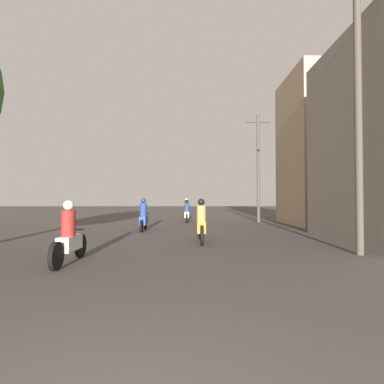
{
  "coord_description": "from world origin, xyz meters",
  "views": [
    {
      "loc": [
        0.55,
        -1.57,
        1.53
      ],
      "look_at": [
        0.71,
        16.43,
        1.93
      ],
      "focal_mm": 28.0,
      "sensor_mm": 36.0,
      "label": 1
    }
  ],
  "objects_px": {
    "motorcycle_orange": "(201,224)",
    "building_right_far": "(332,150)",
    "motorcycle_white": "(69,238)",
    "utility_pole_far": "(258,166)",
    "utility_pole_near": "(358,108)",
    "motorcycle_black": "(187,210)",
    "motorcycle_silver": "(187,213)",
    "motorcycle_blue": "(144,218)"
  },
  "relations": [
    {
      "from": "motorcycle_white",
      "to": "motorcycle_silver",
      "type": "bearing_deg",
      "value": 79.67
    },
    {
      "from": "motorcycle_silver",
      "to": "utility_pole_far",
      "type": "distance_m",
      "value": 5.64
    },
    {
      "from": "utility_pole_far",
      "to": "motorcycle_black",
      "type": "bearing_deg",
      "value": 136.24
    },
    {
      "from": "motorcycle_silver",
      "to": "utility_pole_far",
      "type": "xyz_separation_m",
      "value": [
        4.7,
        -0.1,
        3.11
      ]
    },
    {
      "from": "motorcycle_white",
      "to": "utility_pole_far",
      "type": "bearing_deg",
      "value": 61.07
    },
    {
      "from": "building_right_far",
      "to": "utility_pole_near",
      "type": "bearing_deg",
      "value": -112.1
    },
    {
      "from": "motorcycle_silver",
      "to": "utility_pole_near",
      "type": "distance_m",
      "value": 12.97
    },
    {
      "from": "motorcycle_white",
      "to": "motorcycle_black",
      "type": "relative_size",
      "value": 1.03
    },
    {
      "from": "utility_pole_near",
      "to": "utility_pole_far",
      "type": "bearing_deg",
      "value": 90.58
    },
    {
      "from": "motorcycle_blue",
      "to": "utility_pole_near",
      "type": "relative_size",
      "value": 0.23
    },
    {
      "from": "motorcycle_blue",
      "to": "utility_pole_far",
      "type": "relative_size",
      "value": 0.26
    },
    {
      "from": "motorcycle_white",
      "to": "motorcycle_orange",
      "type": "xyz_separation_m",
      "value": [
        3.25,
        3.45,
        0.03
      ]
    },
    {
      "from": "utility_pole_near",
      "to": "motorcycle_orange",
      "type": "bearing_deg",
      "value": 150.21
    },
    {
      "from": "utility_pole_far",
      "to": "motorcycle_blue",
      "type": "bearing_deg",
      "value": -141.85
    },
    {
      "from": "motorcycle_orange",
      "to": "building_right_far",
      "type": "bearing_deg",
      "value": 51.27
    },
    {
      "from": "motorcycle_blue",
      "to": "building_right_far",
      "type": "height_order",
      "value": "building_right_far"
    },
    {
      "from": "motorcycle_black",
      "to": "utility_pole_near",
      "type": "relative_size",
      "value": 0.26
    },
    {
      "from": "motorcycle_blue",
      "to": "utility_pole_far",
      "type": "xyz_separation_m",
      "value": [
        6.72,
        5.28,
        3.08
      ]
    },
    {
      "from": "motorcycle_white",
      "to": "motorcycle_silver",
      "type": "xyz_separation_m",
      "value": [
        2.66,
        12.57,
        -0.0
      ]
    },
    {
      "from": "motorcycle_orange",
      "to": "motorcycle_white",
      "type": "bearing_deg",
      "value": -123.65
    },
    {
      "from": "motorcycle_black",
      "to": "building_right_far",
      "type": "height_order",
      "value": "building_right_far"
    },
    {
      "from": "motorcycle_silver",
      "to": "utility_pole_far",
      "type": "height_order",
      "value": "utility_pole_far"
    },
    {
      "from": "utility_pole_near",
      "to": "utility_pole_far",
      "type": "relative_size",
      "value": 1.09
    },
    {
      "from": "motorcycle_silver",
      "to": "building_right_far",
      "type": "height_order",
      "value": "building_right_far"
    },
    {
      "from": "motorcycle_orange",
      "to": "motorcycle_black",
      "type": "bearing_deg",
      "value": 102.41
    },
    {
      "from": "utility_pole_near",
      "to": "motorcycle_silver",
      "type": "bearing_deg",
      "value": 112.66
    },
    {
      "from": "motorcycle_silver",
      "to": "building_right_far",
      "type": "relative_size",
      "value": 0.22
    },
    {
      "from": "motorcycle_white",
      "to": "motorcycle_black",
      "type": "distance_m",
      "value": 17.23
    },
    {
      "from": "building_right_far",
      "to": "utility_pole_far",
      "type": "bearing_deg",
      "value": 156.11
    },
    {
      "from": "motorcycle_white",
      "to": "building_right_far",
      "type": "height_order",
      "value": "building_right_far"
    },
    {
      "from": "building_right_far",
      "to": "motorcycle_blue",
      "type": "bearing_deg",
      "value": -162.02
    },
    {
      "from": "utility_pole_near",
      "to": "motorcycle_black",
      "type": "bearing_deg",
      "value": 106.95
    },
    {
      "from": "motorcycle_silver",
      "to": "motorcycle_orange",
      "type": "bearing_deg",
      "value": -83.23
    },
    {
      "from": "motorcycle_orange",
      "to": "motorcycle_blue",
      "type": "relative_size",
      "value": 1.17
    },
    {
      "from": "motorcycle_blue",
      "to": "utility_pole_near",
      "type": "bearing_deg",
      "value": -35.74
    },
    {
      "from": "motorcycle_black",
      "to": "motorcycle_blue",
      "type": "bearing_deg",
      "value": -93.95
    },
    {
      "from": "motorcycle_orange",
      "to": "utility_pole_near",
      "type": "distance_m",
      "value": 5.95
    },
    {
      "from": "motorcycle_white",
      "to": "motorcycle_orange",
      "type": "bearing_deg",
      "value": 48.31
    },
    {
      "from": "motorcycle_white",
      "to": "utility_pole_near",
      "type": "height_order",
      "value": "utility_pole_near"
    },
    {
      "from": "motorcycle_white",
      "to": "utility_pole_near",
      "type": "bearing_deg",
      "value": 9.45
    },
    {
      "from": "motorcycle_white",
      "to": "motorcycle_silver",
      "type": "distance_m",
      "value": 12.84
    },
    {
      "from": "motorcycle_orange",
      "to": "building_right_far",
      "type": "height_order",
      "value": "building_right_far"
    }
  ]
}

